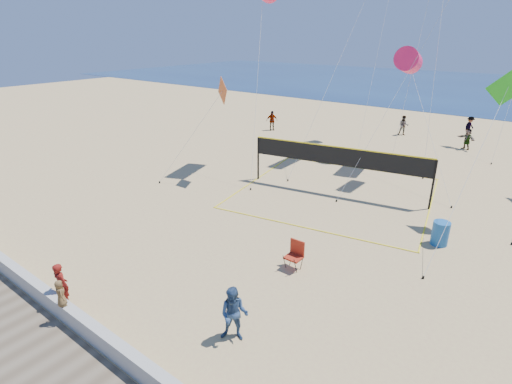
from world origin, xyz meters
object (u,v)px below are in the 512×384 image
Objects in this scene: woman at (62,286)px; volleyball_net at (338,161)px; camp_chair at (295,253)px; trash_barrel at (440,233)px.

volleyball_net is at bearing -102.71° from woman.
woman is 0.14× the size of volleyball_net.
woman is at bearing -109.90° from volleyball_net.
camp_chair is 7.83m from volleyball_net.
woman is at bearing -125.35° from camp_chair.
volleyball_net is (-5.81, 2.48, 1.24)m from trash_barrel.
camp_chair is at bearing -84.19° from volleyball_net.
volleyball_net is at bearing 106.56° from camp_chair.
woman is at bearing -125.99° from trash_barrel.
trash_barrel is (8.09, 11.14, -0.28)m from woman.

